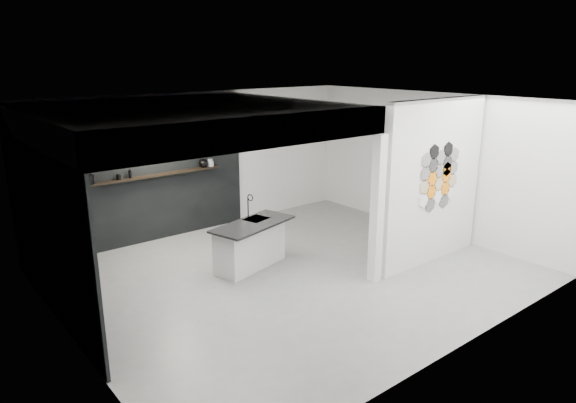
# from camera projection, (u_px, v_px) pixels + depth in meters

# --- Properties ---
(floor) EXTENTS (7.00, 6.00, 0.01)m
(floor) POSITION_uv_depth(u_px,v_px,m) (295.00, 274.00, 8.48)
(floor) COLOR slate
(partition_panel) EXTENTS (2.45, 0.15, 2.80)m
(partition_panel) POSITION_uv_depth(u_px,v_px,m) (434.00, 182.00, 8.69)
(partition_panel) COLOR silver
(partition_panel) RESTS_ON floor
(bay_clad_back) EXTENTS (4.40, 0.04, 2.35)m
(bay_clad_back) POSITION_uv_depth(u_px,v_px,m) (140.00, 183.00, 9.60)
(bay_clad_back) COLOR black
(bay_clad_back) RESTS_ON floor
(bay_clad_left) EXTENTS (0.04, 4.00, 2.35)m
(bay_clad_left) POSITION_uv_depth(u_px,v_px,m) (46.00, 234.00, 6.81)
(bay_clad_left) COLOR black
(bay_clad_left) RESTS_ON floor
(bulkhead) EXTENTS (4.40, 4.00, 0.40)m
(bulkhead) POSITION_uv_depth(u_px,v_px,m) (187.00, 118.00, 7.75)
(bulkhead) COLOR silver
(bulkhead) RESTS_ON corner_column
(corner_column) EXTENTS (0.16, 0.16, 2.35)m
(corner_column) POSITION_uv_depth(u_px,v_px,m) (377.00, 210.00, 7.90)
(corner_column) COLOR silver
(corner_column) RESTS_ON floor
(fascia_beam) EXTENTS (4.40, 0.16, 0.40)m
(fascia_beam) POSITION_uv_depth(u_px,v_px,m) (262.00, 132.00, 6.31)
(fascia_beam) COLOR silver
(fascia_beam) RESTS_ON corner_column
(wall_basin) EXTENTS (0.40, 0.60, 0.12)m
(wall_basin) POSITION_uv_depth(u_px,v_px,m) (71.00, 257.00, 6.89)
(wall_basin) COLOR silver
(wall_basin) RESTS_ON bay_clad_left
(display_shelf) EXTENTS (3.00, 0.15, 0.04)m
(display_shelf) POSITION_uv_depth(u_px,v_px,m) (147.00, 177.00, 9.55)
(display_shelf) COLOR black
(display_shelf) RESTS_ON bay_clad_back
(kitchen_island) EXTENTS (1.61, 1.02, 1.21)m
(kitchen_island) POSITION_uv_depth(u_px,v_px,m) (250.00, 244.00, 8.64)
(kitchen_island) COLOR silver
(kitchen_island) RESTS_ON floor
(stockpot) EXTENTS (0.21, 0.21, 0.17)m
(stockpot) POSITION_uv_depth(u_px,v_px,m) (88.00, 179.00, 8.86)
(stockpot) COLOR black
(stockpot) RESTS_ON display_shelf
(kettle) EXTENTS (0.22, 0.22, 0.17)m
(kettle) POSITION_uv_depth(u_px,v_px,m) (204.00, 163.00, 10.24)
(kettle) COLOR black
(kettle) RESTS_ON display_shelf
(glass_bowl) EXTENTS (0.19, 0.19, 0.10)m
(glass_bowl) POSITION_uv_depth(u_px,v_px,m) (210.00, 164.00, 10.34)
(glass_bowl) COLOR gray
(glass_bowl) RESTS_ON display_shelf
(glass_vase) EXTENTS (0.13, 0.13, 0.15)m
(glass_vase) POSITION_uv_depth(u_px,v_px,m) (210.00, 163.00, 10.34)
(glass_vase) COLOR gray
(glass_vase) RESTS_ON display_shelf
(bottle_dark) EXTENTS (0.07, 0.07, 0.15)m
(bottle_dark) POSITION_uv_depth(u_px,v_px,m) (130.00, 174.00, 9.32)
(bottle_dark) COLOR black
(bottle_dark) RESTS_ON display_shelf
(utensil_cup) EXTENTS (0.10, 0.10, 0.10)m
(utensil_cup) POSITION_uv_depth(u_px,v_px,m) (119.00, 177.00, 9.20)
(utensil_cup) COLOR black
(utensil_cup) RESTS_ON display_shelf
(hex_tile_cluster) EXTENTS (1.04, 0.02, 1.16)m
(hex_tile_cluster) POSITION_uv_depth(u_px,v_px,m) (440.00, 177.00, 8.62)
(hex_tile_cluster) COLOR white
(hex_tile_cluster) RESTS_ON partition_panel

